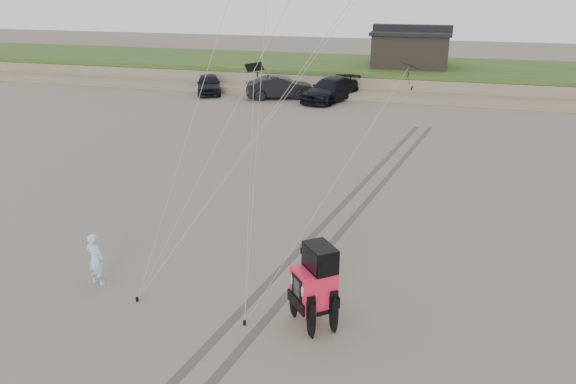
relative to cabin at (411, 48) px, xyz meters
The scene contains 11 objects.
ground 37.20m from the cabin, 93.09° to the right, with size 160.00×160.00×0.00m, color #6B6054.
dune_ridge 3.18m from the cabin, 165.96° to the left, with size 160.00×14.25×1.73m.
cabin is the anchor object (origin of this frame).
truck_a 16.98m from the cabin, 153.09° to the right, with size 1.81×4.49×1.53m, color black.
truck_b 12.22m from the cabin, 138.69° to the right, with size 1.79×5.12×1.69m, color black.
truck_c 9.61m from the cabin, 123.40° to the right, with size 2.36×5.79×1.68m, color black.
jeep 36.61m from the cabin, 89.13° to the right, with size 2.04×4.74×1.77m, color #FF2045, non-canonical shape.
man 36.84m from the cabin, 99.40° to the right, with size 0.59×0.38×1.60m, color #93B5E4.
stake_main 37.21m from the cabin, 96.83° to the right, with size 0.08×0.08×0.12m, color black.
stake_aux 37.22m from the cabin, 91.77° to the right, with size 0.08×0.08×0.12m, color black.
tire_tracks 29.18m from the cabin, 90.00° to the right, with size 5.22×29.74×0.01m.
Camera 1 is at (5.36, -11.66, 8.31)m, focal length 35.00 mm.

